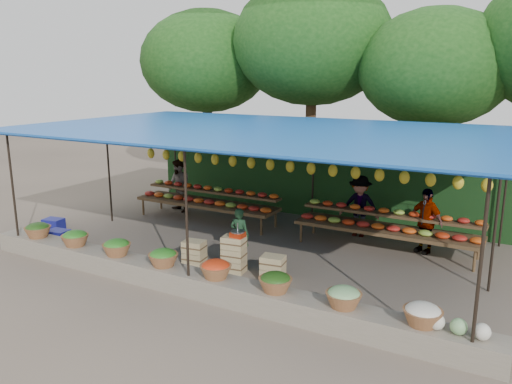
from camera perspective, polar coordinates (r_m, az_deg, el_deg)
The scene contains 16 objects.
ground at distance 11.73m, azimuth 0.86°, elevation -6.54°, with size 60.00×60.00×0.00m, color brown.
stone_curb at distance 9.49m, azimuth -7.14°, elevation -10.25°, with size 10.60×0.55×0.40m, color #696554.
stall_canopy at distance 11.17m, azimuth 1.06°, elevation 6.60°, with size 10.80×6.60×2.82m.
produce_baskets at distance 9.41m, azimuth -7.70°, elevation -8.08°, with size 8.98×0.58×0.34m.
netting_backdrop at distance 14.16m, azimuth 6.92°, elevation 2.05°, with size 10.60×0.06×2.50m, color #1F4317.
tree_row at distance 16.53m, azimuth 12.96°, elevation 15.43°, with size 16.51×5.50×7.12m.
fruit_table_left at distance 13.91m, azimuth -5.55°, elevation -0.83°, with size 4.21×0.95×0.93m.
fruit_table_right at distance 11.89m, azimuth 14.76°, elevation -3.64°, with size 4.21×0.95×0.93m.
crate_counter at distance 10.34m, azimuth -2.68°, elevation -7.49°, with size 2.39×0.40×0.77m.
weighing_scale at distance 10.10m, azimuth -2.11°, elevation -4.79°, with size 0.28×0.28×0.30m.
vendor_seated at distance 10.78m, azimuth -1.90°, elevation -4.95°, with size 0.44×0.29×1.21m, color #18351E.
customer_left at distance 14.90m, azimuth -8.80°, elevation 0.69°, with size 0.76×0.59×1.56m, color slate.
customer_mid at distance 12.72m, azimuth 11.75°, elevation -1.59°, with size 1.00×0.58×1.55m, color slate.
customer_right at distance 11.94m, azimuth 18.79°, elevation -3.12°, with size 0.88×0.37×1.50m, color slate.
blue_crate_front at distance 13.11m, azimuth -21.64°, elevation -4.68°, with size 0.49×0.35×0.30m, color navy.
blue_crate_back at distance 14.17m, azimuth -22.13°, elevation -3.43°, with size 0.49×0.36×0.30m, color navy.
Camera 1 is at (5.21, -9.74, 3.95)m, focal length 35.00 mm.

